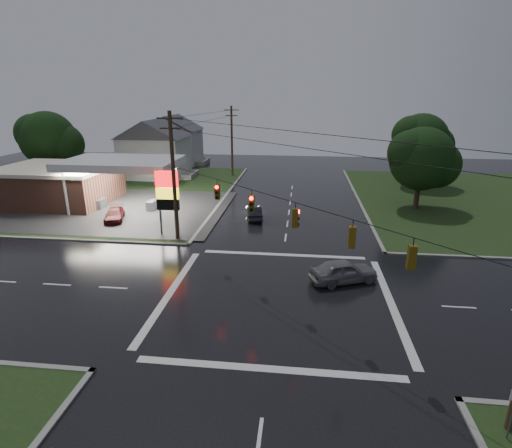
# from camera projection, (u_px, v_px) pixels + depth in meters

# --- Properties ---
(ground) EXTENTS (120.00, 120.00, 0.00)m
(ground) POSITION_uv_depth(u_px,v_px,m) (278.00, 297.00, 25.38)
(ground) COLOR black
(ground) RESTS_ON ground
(grass_nw) EXTENTS (36.00, 36.00, 0.08)m
(grass_nw) POSITION_uv_depth(u_px,v_px,m) (94.00, 191.00, 52.73)
(grass_nw) COLOR #1F3015
(grass_nw) RESTS_ON ground
(grass_ne) EXTENTS (36.00, 36.00, 0.08)m
(grass_ne) POSITION_uv_depth(u_px,v_px,m) (512.00, 202.00, 47.05)
(grass_ne) COLOR #1F3015
(grass_ne) RESTS_ON ground
(gas_station) EXTENTS (26.20, 18.00, 5.60)m
(gas_station) POSITION_uv_depth(u_px,v_px,m) (67.00, 182.00, 45.97)
(gas_station) COLOR #2D2D2D
(gas_station) RESTS_ON ground
(pylon_sign) EXTENTS (2.00, 0.35, 6.00)m
(pylon_sign) POSITION_uv_depth(u_px,v_px,m) (167.00, 192.00, 35.17)
(pylon_sign) COLOR #59595E
(pylon_sign) RESTS_ON ground
(utility_pole_nw) EXTENTS (2.20, 0.32, 11.00)m
(utility_pole_nw) POSITION_uv_depth(u_px,v_px,m) (174.00, 176.00, 33.58)
(utility_pole_nw) COLOR #382619
(utility_pole_nw) RESTS_ON ground
(utility_pole_n) EXTENTS (2.20, 0.32, 10.50)m
(utility_pole_n) POSITION_uv_depth(u_px,v_px,m) (232.00, 140.00, 60.54)
(utility_pole_n) COLOR #382619
(utility_pole_n) RESTS_ON ground
(traffic_signals) EXTENTS (26.87, 26.87, 1.47)m
(traffic_signals) POSITION_uv_depth(u_px,v_px,m) (280.00, 198.00, 23.33)
(traffic_signals) COLOR black
(traffic_signals) RESTS_ON ground
(house_near) EXTENTS (11.05, 8.48, 8.60)m
(house_near) POSITION_uv_depth(u_px,v_px,m) (155.00, 148.00, 60.24)
(house_near) COLOR silver
(house_near) RESTS_ON ground
(house_far) EXTENTS (11.05, 8.48, 8.60)m
(house_far) POSITION_uv_depth(u_px,v_px,m) (173.00, 139.00, 71.67)
(house_far) COLOR silver
(house_far) RESTS_ON ground
(tree_nw_behind) EXTENTS (8.93, 7.60, 10.00)m
(tree_nw_behind) POSITION_uv_depth(u_px,v_px,m) (49.00, 139.00, 55.43)
(tree_nw_behind) COLOR black
(tree_nw_behind) RESTS_ON ground
(tree_ne_near) EXTENTS (7.99, 6.80, 8.98)m
(tree_ne_near) POSITION_uv_depth(u_px,v_px,m) (423.00, 159.00, 42.84)
(tree_ne_near) COLOR black
(tree_ne_near) RESTS_ON ground
(tree_ne_far) EXTENTS (8.46, 7.20, 9.80)m
(tree_ne_far) POSITION_uv_depth(u_px,v_px,m) (422.00, 141.00, 53.63)
(tree_ne_far) COLOR black
(tree_ne_far) RESTS_ON ground
(car_north) EXTENTS (2.16, 4.25, 1.34)m
(car_north) POSITION_uv_depth(u_px,v_px,m) (254.00, 212.00, 40.90)
(car_north) COLOR black
(car_north) RESTS_ON ground
(car_crossing) EXTENTS (5.01, 3.49, 1.58)m
(car_crossing) POSITION_uv_depth(u_px,v_px,m) (344.00, 271.00, 27.20)
(car_crossing) COLOR slate
(car_crossing) RESTS_ON ground
(car_pump) EXTENTS (2.92, 4.55, 1.23)m
(car_pump) POSITION_uv_depth(u_px,v_px,m) (115.00, 215.00, 40.30)
(car_pump) COLOR #501213
(car_pump) RESTS_ON ground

